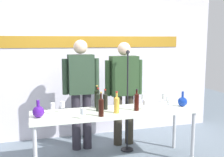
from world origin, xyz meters
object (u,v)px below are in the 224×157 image
wine_bottle_5 (117,104)px  wine_glass_left_2 (83,111)px  wine_glass_left_1 (53,106)px  microphone_stand (127,117)px  wine_glass_right_0 (164,96)px  wine_glass_right_2 (144,97)px  decanter_blue_right (182,101)px  wine_bottle_3 (98,101)px  wine_glass_right_3 (168,99)px  wine_bottle_4 (101,106)px  wine_glass_right_4 (145,103)px  wine_glass_left_0 (63,105)px  wine_bottle_0 (97,98)px  presenter_right (124,86)px  wine_glass_right_1 (169,102)px  presenter_left (81,88)px  wine_bottle_2 (137,101)px  display_table (115,115)px  decanter_blue_left (38,111)px  wine_bottle_1 (105,101)px

wine_bottle_5 → wine_glass_left_2: (-0.48, -0.14, -0.03)m
wine_glass_left_1 → microphone_stand: (1.17, 0.32, -0.34)m
wine_glass_right_0 → wine_glass_right_2: 0.35m
wine_bottle_5 → wine_glass_right_0: size_ratio=2.06×
decanter_blue_right → wine_bottle_3: 1.26m
wine_glass_left_2 → wine_glass_right_3: (1.36, 0.35, -0.01)m
wine_bottle_4 → wine_glass_right_4: 0.70m
wine_bottle_4 → wine_glass_left_0: size_ratio=2.07×
wine_glass_left_2 → wine_glass_right_3: 1.41m
wine_bottle_0 → wine_glass_left_0: 0.54m
wine_glass_right_3 → presenter_right: bearing=131.4°
wine_glass_right_1 → presenter_left: bearing=145.6°
presenter_left → wine_bottle_2: (0.65, -0.74, -0.10)m
wine_glass_left_1 → wine_glass_left_0: bearing=10.0°
decanter_blue_right → wine_bottle_4: 1.30m
display_table → wine_glass_right_3: 0.88m
wine_glass_left_0 → wine_glass_right_1: 1.49m
presenter_right → wine_glass_right_4: bearing=-84.6°
wine_bottle_5 → wine_glass_right_3: (0.88, 0.21, -0.04)m
wine_bottle_5 → wine_glass_right_3: bearing=13.5°
presenter_right → wine_glass_left_0: size_ratio=11.08×
display_table → microphone_stand: 0.54m
wine_glass_left_0 → wine_glass_left_1: wine_glass_left_0 is taller
decanter_blue_right → wine_bottle_5: size_ratio=0.76×
presenter_right → wine_glass_right_1: 0.88m
wine_glass_left_0 → microphone_stand: bearing=15.9°
display_table → wine_glass_right_0: size_ratio=15.97×
display_table → decanter_blue_left: size_ratio=10.14×
wine_bottle_0 → microphone_stand: microphone_stand is taller
presenter_left → wine_glass_right_2: size_ratio=11.10×
wine_bottle_0 → wine_glass_right_0: 1.08m
wine_bottle_1 → microphone_stand: size_ratio=0.18×
wine_glass_left_2 → decanter_blue_right: bearing=8.1°
wine_glass_right_3 → wine_glass_right_4: (-0.44, -0.16, 0.01)m
presenter_left → wine_glass_right_0: (1.24, -0.41, -0.13)m
wine_glass_left_2 → wine_glass_left_0: bearing=120.5°
wine_glass_right_0 → wine_bottle_5: bearing=-157.2°
presenter_right → presenter_left: bearing=-180.0°
presenter_right → wine_glass_left_2: (-0.86, -0.93, -0.12)m
presenter_right → wine_glass_left_0: bearing=-152.1°
presenter_left → presenter_right: presenter_left is taller
wine_glass_left_1 → microphone_stand: 1.26m
wine_glass_right_2 → microphone_stand: 0.43m
display_table → decanter_blue_left: 1.04m
display_table → wine_bottle_5: bearing=-97.4°
wine_bottle_5 → wine_glass_right_1: bearing=1.2°
display_table → decanter_blue_left: bearing=-177.5°
wine_bottle_3 → wine_glass_right_4: 0.66m
wine_bottle_1 → microphone_stand: (0.44, 0.28, -0.36)m
wine_bottle_3 → microphone_stand: (0.55, 0.35, -0.37)m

